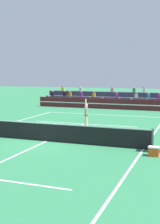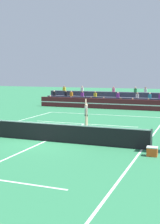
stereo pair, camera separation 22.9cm
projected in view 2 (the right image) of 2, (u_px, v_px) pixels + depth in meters
The scene contains 8 objects.
ground_plane at pixel (46, 141), 17.84m from camera, with size 120.00×120.00×0.00m, color #2D7A4C.
court_lines at pixel (46, 141), 17.84m from camera, with size 11.10×23.90×0.01m.
tennis_net at pixel (46, 132), 17.77m from camera, with size 12.00×0.10×1.10m.
sponsor_banner_wall at pixel (117, 104), 33.12m from camera, with size 18.00×0.26×1.10m.
bleacher_stand at pixel (123, 101), 35.46m from camera, with size 18.32×2.85×2.28m.
tennis_player at pixel (86, 114), 22.08m from camera, with size 0.50×0.98×2.47m.
tennis_ball at pixel (35, 136), 19.02m from camera, with size 0.07×0.07×0.07m, color #C6DB33.
equipment_cooler at pixel (152, 151), 14.62m from camera, with size 0.50×0.38×0.45m.
Camera 2 is at (8.08, -15.63, 3.92)m, focal length 50.00 mm.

